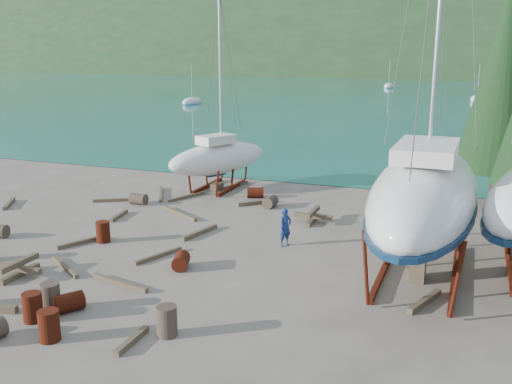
% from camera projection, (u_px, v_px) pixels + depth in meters
% --- Properties ---
extents(ground, '(600.00, 600.00, 0.00)m').
position_uv_depth(ground, '(175.00, 270.00, 20.86)').
color(ground, '#5D5349').
rests_on(ground, ground).
extents(bay_water, '(700.00, 700.00, 0.00)m').
position_uv_depth(bay_water, '(459.00, 66.00, 306.50)').
color(bay_water, '#166570').
rests_on(bay_water, ground).
extents(far_hill, '(800.00, 360.00, 110.00)m').
position_uv_depth(far_hill, '(459.00, 66.00, 311.04)').
color(far_hill, '#1A3319').
rests_on(far_hill, ground).
extents(far_house_left, '(6.60, 5.60, 5.60)m').
position_uv_depth(far_house_left, '(279.00, 64.00, 213.22)').
color(far_house_left, beige).
rests_on(far_house_left, ground).
extents(far_house_center, '(6.60, 5.60, 5.60)m').
position_uv_depth(far_house_center, '(388.00, 65.00, 199.37)').
color(far_house_center, beige).
rests_on(far_house_center, ground).
extents(cypress_back_left, '(4.14, 4.14, 11.50)m').
position_uv_depth(cypress_back_left, '(504.00, 74.00, 28.14)').
color(cypress_back_left, black).
rests_on(cypress_back_left, ground).
extents(moored_boat_left, '(2.00, 5.00, 6.05)m').
position_uv_depth(moored_boat_left, '(192.00, 102.00, 85.56)').
color(moored_boat_left, silver).
rests_on(moored_boat_left, ground).
extents(moored_boat_mid, '(2.00, 5.00, 6.05)m').
position_uv_depth(moored_boat_mid, '(477.00, 99.00, 89.85)').
color(moored_boat_mid, silver).
rests_on(moored_boat_mid, ground).
extents(moored_boat_far, '(2.00, 5.00, 6.05)m').
position_uv_depth(moored_boat_far, '(389.00, 86.00, 123.28)').
color(moored_boat_far, silver).
rests_on(moored_boat_far, ground).
extents(large_sailboat_near, '(3.67, 11.86, 18.58)m').
position_uv_depth(large_sailboat_near, '(425.00, 193.00, 19.73)').
color(large_sailboat_near, silver).
rests_on(large_sailboat_near, ground).
extents(small_sailboat_shore, '(4.90, 7.23, 11.13)m').
position_uv_depth(small_sailboat_shore, '(219.00, 158.00, 32.67)').
color(small_sailboat_shore, silver).
rests_on(small_sailboat_shore, ground).
extents(worker, '(0.62, 0.69, 1.59)m').
position_uv_depth(worker, '(285.00, 227.00, 23.24)').
color(worker, navy).
rests_on(worker, ground).
extents(drum_3, '(0.58, 0.58, 0.88)m').
position_uv_depth(drum_3, '(33.00, 307.00, 16.79)').
color(drum_3, '#551A0E').
rests_on(drum_3, ground).
extents(drum_4, '(1.03, 0.85, 0.58)m').
position_uv_depth(drum_4, '(255.00, 193.00, 30.99)').
color(drum_4, '#551A0E').
rests_on(drum_4, ground).
extents(drum_6, '(0.84, 1.02, 0.58)m').
position_uv_depth(drum_6, '(181.00, 261.00, 20.90)').
color(drum_6, '#551A0E').
rests_on(drum_6, ground).
extents(drum_7, '(0.58, 0.58, 0.88)m').
position_uv_depth(drum_7, '(49.00, 326.00, 15.66)').
color(drum_7, '#551A0E').
rests_on(drum_7, ground).
extents(drum_9, '(0.90, 0.61, 0.58)m').
position_uv_depth(drum_9, '(138.00, 199.00, 29.68)').
color(drum_9, '#2D2823').
rests_on(drum_9, ground).
extents(drum_11, '(0.61, 0.90, 0.58)m').
position_uv_depth(drum_11, '(270.00, 202.00, 29.11)').
color(drum_11, '#2D2823').
rests_on(drum_11, ground).
extents(drum_12, '(0.97, 1.05, 0.58)m').
position_uv_depth(drum_12, '(69.00, 302.00, 17.47)').
color(drum_12, '#551A0E').
rests_on(drum_12, ground).
extents(drum_14, '(0.58, 0.58, 0.88)m').
position_uv_depth(drum_14, '(103.00, 232.00, 23.79)').
color(drum_14, '#551A0E').
rests_on(drum_14, ground).
extents(drum_16, '(0.58, 0.58, 0.88)m').
position_uv_depth(drum_16, '(51.00, 297.00, 17.47)').
color(drum_16, '#2D2823').
rests_on(drum_16, ground).
extents(drum_17, '(0.58, 0.58, 0.88)m').
position_uv_depth(drum_17, '(167.00, 321.00, 15.93)').
color(drum_17, '#2D2823').
rests_on(drum_17, ground).
extents(timber_0, '(1.08, 2.39, 0.14)m').
position_uv_depth(timber_0, '(187.00, 197.00, 31.03)').
color(timber_0, brown).
rests_on(timber_0, ground).
extents(timber_1, '(0.91, 1.96, 0.19)m').
position_uv_depth(timber_1, '(425.00, 301.00, 17.99)').
color(timber_1, brown).
rests_on(timber_1, ground).
extents(timber_2, '(1.20, 1.81, 0.19)m').
position_uv_depth(timber_2, '(9.00, 204.00, 29.51)').
color(timber_2, brown).
rests_on(timber_2, ground).
extents(timber_3, '(2.17, 1.43, 0.15)m').
position_uv_depth(timber_3, '(65.00, 267.00, 20.93)').
color(timber_3, brown).
rests_on(timber_3, ground).
extents(timber_4, '(0.47, 1.76, 0.17)m').
position_uv_depth(timber_4, '(119.00, 216.00, 27.36)').
color(timber_4, brown).
rests_on(timber_4, ground).
extents(timber_5, '(2.49, 0.68, 0.16)m').
position_uv_depth(timber_5, '(120.00, 283.00, 19.46)').
color(timber_5, brown).
rests_on(timber_5, ground).
extents(timber_6, '(1.49, 1.56, 0.19)m').
position_uv_depth(timber_6, '(255.00, 203.00, 29.69)').
color(timber_6, brown).
rests_on(timber_6, ground).
extents(timber_7, '(0.19, 1.54, 0.17)m').
position_uv_depth(timber_7, '(132.00, 341.00, 15.56)').
color(timber_7, brown).
rests_on(timber_7, ground).
extents(timber_8, '(0.69, 2.27, 0.19)m').
position_uv_depth(timber_8, '(200.00, 232.00, 24.83)').
color(timber_8, brown).
rests_on(timber_8, ground).
extents(timber_9, '(0.82, 2.36, 0.15)m').
position_uv_depth(timber_9, '(235.00, 186.00, 33.54)').
color(timber_9, brown).
rests_on(timber_9, ground).
extents(timber_10, '(2.62, 1.63, 0.16)m').
position_uv_depth(timber_10, '(179.00, 213.00, 27.79)').
color(timber_10, brown).
rests_on(timber_10, ground).
extents(timber_11, '(0.93, 2.17, 0.15)m').
position_uv_depth(timber_11, '(159.00, 256.00, 22.06)').
color(timber_11, brown).
rests_on(timber_11, ground).
extents(timber_12, '(1.03, 1.91, 0.17)m').
position_uv_depth(timber_12, '(80.00, 242.00, 23.57)').
color(timber_12, brown).
rests_on(timber_12, ground).
extents(timber_15, '(1.69, 2.90, 0.15)m').
position_uv_depth(timber_15, '(161.00, 194.00, 31.61)').
color(timber_15, brown).
rests_on(timber_15, ground).
extents(timber_17, '(2.07, 1.31, 0.16)m').
position_uv_depth(timber_17, '(115.00, 200.00, 30.26)').
color(timber_17, brown).
rests_on(timber_17, ground).
extents(timber_pile_fore, '(1.80, 1.80, 0.60)m').
position_uv_depth(timber_pile_fore, '(20.00, 268.00, 20.16)').
color(timber_pile_fore, brown).
rests_on(timber_pile_fore, ground).
extents(timber_pile_aft, '(1.80, 1.80, 0.60)m').
position_uv_depth(timber_pile_aft, '(313.00, 216.00, 26.55)').
color(timber_pile_aft, brown).
rests_on(timber_pile_aft, ground).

